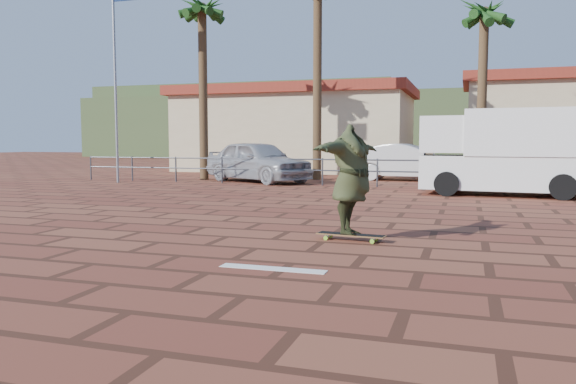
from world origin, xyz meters
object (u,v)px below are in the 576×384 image
object	(u,v)px
longboard	(351,235)
car_silver	(258,161)
car_white	(408,162)
skateboarder	(351,179)
campervan	(509,151)

from	to	relation	value
longboard	car_silver	xyz separation A→B (m)	(-6.15, 11.91, 0.74)
longboard	car_silver	world-z (taller)	car_silver
longboard	car_white	distance (m)	14.56
skateboarder	car_white	size ratio (longest dim) A/B	0.48
skateboarder	car_white	distance (m)	14.55
skateboarder	car_white	bearing A→B (deg)	14.69
skateboarder	campervan	world-z (taller)	campervan
longboard	skateboarder	size ratio (longest dim) A/B	0.53
campervan	longboard	bearing A→B (deg)	-103.61
car_silver	car_white	distance (m)	6.21
car_silver	car_white	size ratio (longest dim) A/B	1.06
campervan	car_white	world-z (taller)	campervan
car_white	car_silver	bearing A→B (deg)	120.37
longboard	skateboarder	bearing A→B (deg)	96.25
campervan	car_silver	bearing A→B (deg)	167.04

